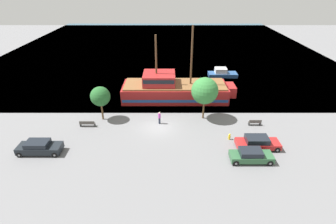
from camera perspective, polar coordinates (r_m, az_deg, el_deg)
ground_plane at (r=34.23m, az=-1.99°, el=-3.33°), size 160.00×160.00×0.00m
water_surface at (r=75.45m, az=-0.81°, el=14.06°), size 80.00×80.00×0.00m
pirate_ship at (r=41.58m, az=1.41°, el=4.92°), size 17.63×5.62×11.39m
moored_boat_dockside at (r=52.78m, az=11.86°, el=8.22°), size 5.55×2.39×1.70m
parked_car_curb_front at (r=31.61m, az=19.04°, el=-6.34°), size 4.87×1.95×1.45m
parked_car_curb_mid at (r=32.46m, az=-26.06°, el=-6.84°), size 4.73×1.90×1.47m
parked_car_curb_rear at (r=29.32m, az=17.78°, el=-9.05°), size 4.46×1.82×1.42m
fire_hydrant at (r=32.43m, az=13.38°, el=-5.21°), size 0.42×0.25×0.76m
bench_promenade_east at (r=35.73m, az=-16.99°, el=-2.39°), size 1.97×0.45×0.85m
bench_promenade_west at (r=36.28m, az=18.57°, el=-2.19°), size 1.62×0.45×0.85m
pedestrian_walking_near at (r=34.65m, az=-1.71°, el=-1.25°), size 0.32×0.32×1.72m
tree_row_east at (r=35.74m, az=-14.35°, el=3.32°), size 2.63×2.63×4.74m
tree_row_mideast at (r=34.94m, az=8.18°, el=4.57°), size 3.58×3.58×5.88m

